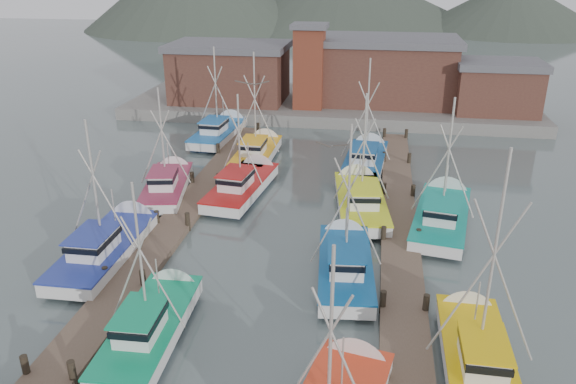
# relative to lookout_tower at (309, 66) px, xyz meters

# --- Properties ---
(ground) EXTENTS (260.00, 260.00, 0.00)m
(ground) POSITION_rel_lookout_tower_xyz_m (2.00, -33.00, -5.55)
(ground) COLOR #455352
(ground) RESTS_ON ground
(dock_left) EXTENTS (2.30, 46.00, 1.50)m
(dock_left) POSITION_rel_lookout_tower_xyz_m (-5.00, -28.96, -5.34)
(dock_left) COLOR brown
(dock_left) RESTS_ON ground
(dock_right) EXTENTS (2.30, 46.00, 1.50)m
(dock_right) POSITION_rel_lookout_tower_xyz_m (9.00, -28.96, -5.34)
(dock_right) COLOR brown
(dock_right) RESTS_ON ground
(quay) EXTENTS (44.00, 16.00, 1.20)m
(quay) POSITION_rel_lookout_tower_xyz_m (2.00, 4.00, -4.95)
(quay) COLOR gray
(quay) RESTS_ON ground
(shed_left) EXTENTS (12.72, 8.48, 6.20)m
(shed_left) POSITION_rel_lookout_tower_xyz_m (-9.00, 2.00, -1.21)
(shed_left) COLOR brown
(shed_left) RESTS_ON quay
(shed_center) EXTENTS (14.84, 9.54, 6.90)m
(shed_center) POSITION_rel_lookout_tower_xyz_m (8.00, 4.00, -0.86)
(shed_center) COLOR brown
(shed_center) RESTS_ON quay
(shed_right) EXTENTS (8.48, 6.36, 5.20)m
(shed_right) POSITION_rel_lookout_tower_xyz_m (19.00, 1.00, -1.71)
(shed_right) COLOR brown
(shed_right) RESTS_ON quay
(lookout_tower) EXTENTS (3.60, 3.60, 8.50)m
(lookout_tower) POSITION_rel_lookout_tower_xyz_m (0.00, 0.00, 0.00)
(lookout_tower) COLOR brown
(lookout_tower) RESTS_ON quay
(distant_hills) EXTENTS (175.00, 140.00, 42.00)m
(distant_hills) POSITION_rel_lookout_tower_xyz_m (-10.76, 89.59, -5.55)
(distant_hills) COLOR #3A4438
(distant_hills) RESTS_ON ground
(boat_4) EXTENTS (3.34, 8.48, 8.33)m
(boat_4) POSITION_rel_lookout_tower_xyz_m (-2.07, -38.39, -4.87)
(boat_4) COLOR black
(boat_4) RESTS_ON ground
(boat_5) EXTENTS (3.68, 9.00, 9.23)m
(boat_5) POSITION_rel_lookout_tower_xyz_m (5.99, -31.65, -4.87)
(boat_5) COLOR black
(boat_5) RESTS_ON ground
(boat_6) EXTENTS (3.78, 9.65, 9.04)m
(boat_6) POSITION_rel_lookout_tower_xyz_m (-7.35, -31.76, -4.87)
(boat_6) COLOR black
(boat_6) RESTS_ON ground
(boat_7) EXTENTS (4.11, 8.42, 10.40)m
(boat_7) POSITION_rel_lookout_tower_xyz_m (11.77, -38.17, -4.86)
(boat_7) COLOR black
(boat_7) RESTS_ON ground
(boat_8) EXTENTS (3.88, 9.54, 8.20)m
(boat_8) POSITION_rel_lookout_tower_xyz_m (-1.94, -21.50, -4.87)
(boat_8) COLOR black
(boat_8) RESTS_ON ground
(boat_9) EXTENTS (4.21, 9.99, 8.94)m
(boat_9) POSITION_rel_lookout_tower_xyz_m (6.41, -22.87, -4.87)
(boat_9) COLOR black
(boat_9) RESTS_ON ground
(boat_10) EXTENTS (4.20, 8.96, 8.53)m
(boat_10) POSITION_rel_lookout_tower_xyz_m (-7.36, -22.34, -4.87)
(boat_10) COLOR black
(boat_10) RESTS_ON ground
(boat_11) EXTENTS (4.61, 10.08, 9.25)m
(boat_11) POSITION_rel_lookout_tower_xyz_m (11.67, -24.46, -4.87)
(boat_11) COLOR black
(boat_11) RESTS_ON ground
(boat_12) EXTENTS (3.91, 9.02, 9.82)m
(boat_12) POSITION_rel_lookout_tower_xyz_m (-2.51, -14.13, -4.87)
(boat_12) COLOR black
(boat_12) RESTS_ON ground
(boat_13) EXTENTS (3.91, 9.70, 9.73)m
(boat_13) POSITION_rel_lookout_tower_xyz_m (6.52, -14.53, -4.87)
(boat_13) COLOR black
(boat_13) RESTS_ON ground
(boat_14) EXTENTS (3.93, 9.76, 9.46)m
(boat_14) POSITION_rel_lookout_tower_xyz_m (-7.28, -8.63, -4.87)
(boat_14) COLOR black
(boat_14) RESTS_ON ground
(gull_near) EXTENTS (1.55, 0.65, 0.24)m
(gull_near) POSITION_rel_lookout_tower_xyz_m (1.69, -34.03, 5.06)
(gull_near) COLOR gray
(gull_near) RESTS_ON ground
(gull_far) EXTENTS (1.55, 0.65, 0.24)m
(gull_far) POSITION_rel_lookout_tower_xyz_m (5.25, -33.54, 2.24)
(gull_far) COLOR gray
(gull_far) RESTS_ON ground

